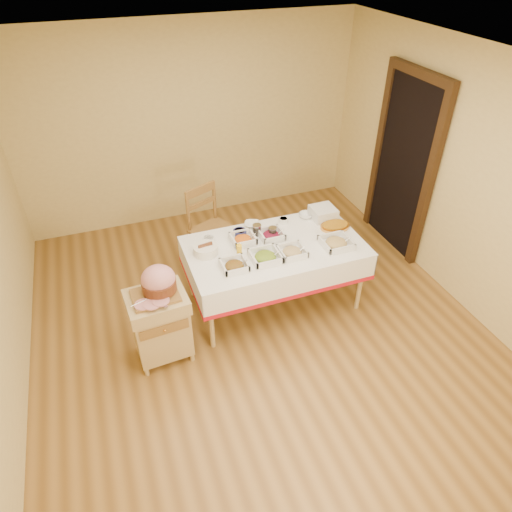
{
  "coord_description": "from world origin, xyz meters",
  "views": [
    {
      "loc": [
        -1.21,
        -3.24,
        3.44
      ],
      "look_at": [
        0.06,
        0.2,
        0.76
      ],
      "focal_mm": 32.0,
      "sensor_mm": 36.0,
      "label": 1
    }
  ],
  "objects": [
    {
      "name": "mustard_bottle",
      "position": [
        -0.1,
        0.25,
        0.83
      ],
      "size": [
        0.05,
        0.05,
        0.17
      ],
      "color": "yellow",
      "rests_on": "dining_table"
    },
    {
      "name": "serving_dish_b",
      "position": [
        0.12,
        0.1,
        0.8
      ],
      "size": [
        0.28,
        0.28,
        0.11
      ],
      "color": "silver",
      "rests_on": "dining_table"
    },
    {
      "name": "preserve_jar_right",
      "position": [
        0.34,
        0.46,
        0.81
      ],
      "size": [
        0.09,
        0.09,
        0.11
      ],
      "color": "silver",
      "rests_on": "dining_table"
    },
    {
      "name": "butcher_cart",
      "position": [
        -0.99,
        -0.06,
        0.43
      ],
      "size": [
        0.56,
        0.48,
        0.75
      ],
      "color": "tan",
      "rests_on": "ground"
    },
    {
      "name": "serving_dish_c",
      "position": [
        0.4,
        0.1,
        0.79
      ],
      "size": [
        0.25,
        0.25,
        0.1
      ],
      "color": "silver",
      "rests_on": "dining_table"
    },
    {
      "name": "bowl_small_imported",
      "position": [
        0.84,
        0.7,
        0.78
      ],
      "size": [
        0.18,
        0.18,
        0.05
      ],
      "primitive_type": "imported",
      "rotation": [
        0.0,
        0.0,
        0.21
      ],
      "color": "silver",
      "rests_on": "dining_table"
    },
    {
      "name": "serving_dish_a",
      "position": [
        -0.21,
        0.08,
        0.79
      ],
      "size": [
        0.25,
        0.24,
        0.11
      ],
      "color": "silver",
      "rests_on": "dining_table"
    },
    {
      "name": "serving_dish_f",
      "position": [
        0.32,
        0.44,
        0.8
      ],
      "size": [
        0.25,
        0.24,
        0.12
      ],
      "color": "silver",
      "rests_on": "dining_table"
    },
    {
      "name": "serving_dish_d",
      "position": [
        0.89,
        0.08,
        0.8
      ],
      "size": [
        0.29,
        0.29,
        0.11
      ],
      "color": "silver",
      "rests_on": "dining_table"
    },
    {
      "name": "doorway",
      "position": [
        2.2,
        0.9,
        1.11
      ],
      "size": [
        0.09,
        1.1,
        2.2
      ],
      "color": "black",
      "rests_on": "ground"
    },
    {
      "name": "dining_table",
      "position": [
        0.3,
        0.3,
        0.6
      ],
      "size": [
        1.82,
        1.02,
        0.76
      ],
      "color": "tan",
      "rests_on": "ground"
    },
    {
      "name": "preserve_jar_left",
      "position": [
        0.2,
        0.56,
        0.81
      ],
      "size": [
        0.09,
        0.09,
        0.12
      ],
      "color": "silver",
      "rests_on": "dining_table"
    },
    {
      "name": "room_shell",
      "position": [
        0.0,
        0.0,
        1.3
      ],
      "size": [
        5.0,
        5.0,
        5.0
      ],
      "color": "olive",
      "rests_on": "ground"
    },
    {
      "name": "brass_platter",
      "position": [
        1.04,
        0.39,
        0.78
      ],
      "size": [
        0.34,
        0.24,
        0.04
      ],
      "color": "gold",
      "rests_on": "dining_table"
    },
    {
      "name": "small_bowl_left",
      "position": [
        -0.32,
        0.59,
        0.79
      ],
      "size": [
        0.13,
        0.13,
        0.06
      ],
      "color": "silver",
      "rests_on": "dining_table"
    },
    {
      "name": "dining_chair",
      "position": [
        -0.14,
        1.2,
        0.53
      ],
      "size": [
        0.6,
        0.59,
        1.02
      ],
      "color": "olive",
      "rests_on": "ground"
    },
    {
      "name": "serving_dish_e",
      "position": [
        0.01,
        0.47,
        0.8
      ],
      "size": [
        0.25,
        0.24,
        0.12
      ],
      "color": "silver",
      "rests_on": "dining_table"
    },
    {
      "name": "plate_stack",
      "position": [
        1.01,
        0.62,
        0.82
      ],
      "size": [
        0.26,
        0.26,
        0.13
      ],
      "color": "silver",
      "rests_on": "dining_table"
    },
    {
      "name": "small_bowl_right",
      "position": [
        0.56,
        0.68,
        0.79
      ],
      "size": [
        0.1,
        0.1,
        0.05
      ],
      "color": "silver",
      "rests_on": "dining_table"
    },
    {
      "name": "small_bowl_mid",
      "position": [
        0.02,
        0.61,
        0.79
      ],
      "size": [
        0.14,
        0.14,
        0.06
      ],
      "color": "navy",
      "rests_on": "dining_table"
    },
    {
      "name": "ham_on_board",
      "position": [
        -0.95,
        -0.03,
        0.88
      ],
      "size": [
        0.43,
        0.41,
        0.29
      ],
      "color": "olive",
      "rests_on": "butcher_cart"
    },
    {
      "name": "bread_basket",
      "position": [
        -0.4,
        0.41,
        0.81
      ],
      "size": [
        0.25,
        0.25,
        0.11
      ],
      "color": "white",
      "rests_on": "dining_table"
    },
    {
      "name": "bowl_white_imported",
      "position": [
        0.21,
        0.73,
        0.78
      ],
      "size": [
        0.22,
        0.22,
        0.04
      ],
      "primitive_type": "imported",
      "rotation": [
        0.0,
        0.0,
        -0.4
      ],
      "color": "silver",
      "rests_on": "dining_table"
    }
  ]
}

